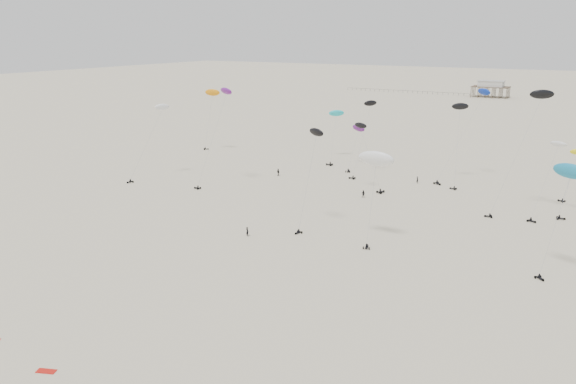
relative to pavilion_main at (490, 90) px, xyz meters
The scene contains 23 objects.
ground_plane 150.39m from the pavilion_main, 86.19° to the right, with size 900.00×900.00×0.00m, color beige.
pavilion_main is the anchor object (origin of this frame).
pier_fence 52.11m from the pavilion_main, behind, with size 80.20×0.20×1.50m.
rig_0 247.63m from the pavilion_main, 99.32° to the right, with size 4.04×14.43×20.38m.
rig_1 230.17m from the pavilion_main, 86.52° to the right, with size 9.22×3.70×16.37m.
rig_2 215.05m from the pavilion_main, 88.22° to the right, with size 3.55×11.76×20.16m.
rig_3 259.60m from the pavilion_main, 86.97° to the right, with size 4.22×9.57×19.39m.
rig_4 208.78m from the pavilion_main, 81.21° to the right, with size 10.18×16.83×25.58m.
rig_5 266.22m from the pavilion_main, 77.47° to the right, with size 5.90×8.14×17.64m.
rig_6 233.97m from the pavilion_main, 75.93° to the right, with size 3.86×8.78×14.02m.
rig_7 206.07m from the pavilion_main, 89.78° to the right, with size 5.49×13.72×13.88m.
rig_8 233.10m from the pavilion_main, 77.92° to the right, with size 9.78×13.35×26.64m.
rig_9 242.14m from the pavilion_main, 94.91° to the right, with size 5.83×12.21×24.52m.
rig_10 233.50m from the pavilion_main, 76.91° to the right, with size 5.36×14.47×17.74m.
rig_11 212.01m from the pavilion_main, 81.96° to the right, with size 5.66×13.62×20.94m.
rig_12 200.83m from the pavilion_main, 92.47° to the right, with size 7.36×15.27×17.47m.
rig_14 261.62m from the pavilion_main, 84.11° to the right, with size 6.77×7.95×16.61m.
rig_15 214.25m from the pavilion_main, 103.04° to the right, with size 6.24×3.48×19.73m.
spectator_0 270.61m from the pavilion_main, 88.71° to the right, with size 0.75×0.52×2.07m, color black.
spectator_1 236.45m from the pavilion_main, 86.31° to the right, with size 0.97×0.56×1.98m, color black.
spectator_2 228.15m from the pavilion_main, 93.12° to the right, with size 1.33×0.71×2.24m, color black.
spectator_3 218.26m from the pavilion_main, 84.17° to the right, with size 0.74×0.51×2.03m, color black.
grounded_kite_a 318.34m from the pavilion_main, 88.08° to the right, with size 2.20×0.90×0.08m, color red.
Camera 1 is at (51.28, -2.56, 36.39)m, focal length 35.00 mm.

